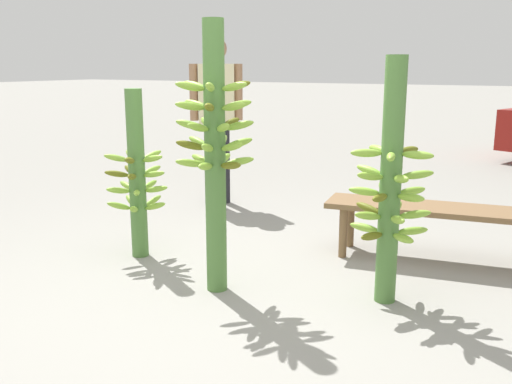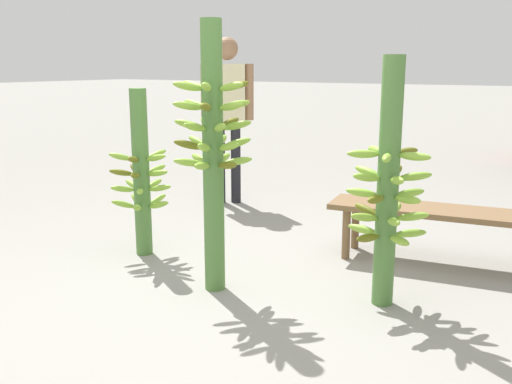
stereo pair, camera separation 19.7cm
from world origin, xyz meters
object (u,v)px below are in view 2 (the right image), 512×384
Objects in this scene: banana_stalk_left at (141,175)px; banana_stalk_right at (388,188)px; banana_stalk_center at (213,150)px; vendor_person at (227,103)px; market_bench at (439,216)px.

banana_stalk_right is (1.88, 0.05, 0.11)m from banana_stalk_left.
banana_stalk_center is 1.00× the size of vendor_person.
banana_stalk_center is at bearing -18.23° from banana_stalk_left.
banana_stalk_right is 0.95m from market_bench.
banana_stalk_left is at bearing -162.80° from market_bench.
banana_stalk_right is at bearing 109.94° from vendor_person.
vendor_person is at bearing 102.76° from banana_stalk_left.
market_bench is at bearing 47.60° from banana_stalk_center.
banana_stalk_center is 2.38m from vendor_person.
vendor_person is 1.06× the size of market_bench.
banana_stalk_left is 1.88m from banana_stalk_right.
market_bench is (1.11, 1.22, -0.55)m from banana_stalk_center.
banana_stalk_left is at bearing 161.77° from banana_stalk_center.
banana_stalk_center is at bearing -161.49° from banana_stalk_right.
banana_stalk_center is 1.08m from banana_stalk_right.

